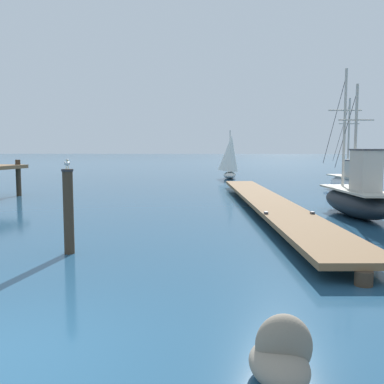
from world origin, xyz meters
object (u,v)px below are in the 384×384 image
at_px(mooring_piling, 68,210).
at_px(shore_rock_near_left, 281,355).
at_px(distant_sailboat, 230,157).
at_px(fishing_boat_1, 357,197).
at_px(perched_seagull, 67,163).
at_px(fishing_boat_0, 349,182).

height_order(mooring_piling, shore_rock_near_left, mooring_piling).
xyz_separation_m(shore_rock_near_left, distant_sailboat, (-0.49, 34.11, 1.60)).
bearing_deg(fishing_boat_1, perched_seagull, -143.21).
distance_m(fishing_boat_0, perched_seagull, 20.19).
height_order(fishing_boat_0, distant_sailboat, fishing_boat_0).
bearing_deg(fishing_boat_0, perched_seagull, -124.73).
xyz_separation_m(fishing_boat_0, mooring_piling, (-11.46, -16.54, 0.48)).
distance_m(fishing_boat_1, distant_sailboat, 22.06).
xyz_separation_m(mooring_piling, perched_seagull, (-0.00, 0.01, 1.20)).
relative_size(fishing_boat_1, shore_rock_near_left, 6.08).
height_order(fishing_boat_1, perched_seagull, fishing_boat_1).
height_order(fishing_boat_1, shore_rock_near_left, fishing_boat_1).
xyz_separation_m(fishing_boat_0, distant_sailboat, (-7.25, 11.79, 1.24)).
bearing_deg(fishing_boat_0, shore_rock_near_left, -106.83).
height_order(fishing_boat_1, distant_sailboat, fishing_boat_1).
xyz_separation_m(fishing_boat_1, mooring_piling, (-9.17, -6.86, 0.35)).
xyz_separation_m(fishing_boat_1, perched_seagull, (-9.17, -6.86, 1.55)).
bearing_deg(distant_sailboat, perched_seagull, -98.46).
distance_m(fishing_boat_0, mooring_piling, 20.13).
distance_m(fishing_boat_1, mooring_piling, 11.46).
bearing_deg(mooring_piling, shore_rock_near_left, -50.88).
height_order(fishing_boat_0, fishing_boat_1, fishing_boat_1).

